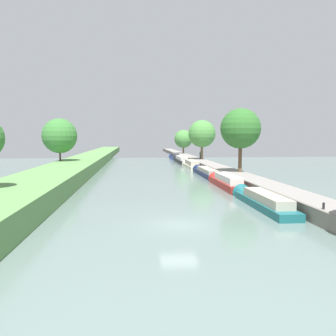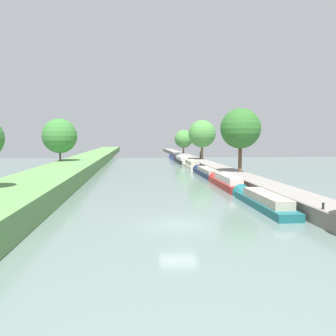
{
  "view_description": "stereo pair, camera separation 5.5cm",
  "coord_description": "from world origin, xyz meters",
  "px_view_note": "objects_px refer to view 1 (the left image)",
  "views": [
    {
      "loc": [
        -2.93,
        -23.72,
        5.89
      ],
      "look_at": [
        2.34,
        33.28,
        1.0
      ],
      "focal_mm": 38.57,
      "sensor_mm": 36.0,
      "label": 1
    },
    {
      "loc": [
        -2.88,
        -23.72,
        5.89
      ],
      "look_at": [
        2.34,
        33.28,
        1.0
      ],
      "focal_mm": 38.57,
      "sensor_mm": 36.0,
      "label": 2
    }
  ],
  "objects_px": {
    "narrowboat_teal": "(261,200)",
    "narrowboat_cream": "(191,165)",
    "narrowboat_black": "(181,160)",
    "mooring_bollard_near": "(324,206)",
    "narrowboat_red": "(226,182)",
    "person_walking": "(200,155)",
    "mooring_bollard_far": "(178,153)",
    "narrowboat_navy": "(206,172)",
    "narrowboat_blue": "(174,157)"
  },
  "relations": [
    {
      "from": "narrowboat_cream",
      "to": "mooring_bollard_near",
      "type": "distance_m",
      "value": 46.32
    },
    {
      "from": "narrowboat_red",
      "to": "person_walking",
      "type": "bearing_deg",
      "value": 84.05
    },
    {
      "from": "narrowboat_blue",
      "to": "narrowboat_cream",
      "type": "bearing_deg",
      "value": -89.78
    },
    {
      "from": "narrowboat_blue",
      "to": "narrowboat_black",
      "type": "bearing_deg",
      "value": -89.89
    },
    {
      "from": "narrowboat_blue",
      "to": "narrowboat_red",
      "type": "bearing_deg",
      "value": -90.03
    },
    {
      "from": "narrowboat_black",
      "to": "mooring_bollard_far",
      "type": "xyz_separation_m",
      "value": [
        1.84,
        20.28,
        0.67
      ]
    },
    {
      "from": "narrowboat_red",
      "to": "narrowboat_navy",
      "type": "relative_size",
      "value": 0.8
    },
    {
      "from": "person_walking",
      "to": "narrowboat_black",
      "type": "bearing_deg",
      "value": 139.63
    },
    {
      "from": "narrowboat_black",
      "to": "mooring_bollard_near",
      "type": "height_order",
      "value": "narrowboat_black"
    },
    {
      "from": "narrowboat_cream",
      "to": "narrowboat_black",
      "type": "distance_m",
      "value": 14.63
    },
    {
      "from": "narrowboat_teal",
      "to": "narrowboat_cream",
      "type": "distance_m",
      "value": 39.52
    },
    {
      "from": "person_walking",
      "to": "narrowboat_navy",
      "type": "bearing_deg",
      "value": -98.52
    },
    {
      "from": "narrowboat_black",
      "to": "person_walking",
      "type": "relative_size",
      "value": 9.22
    },
    {
      "from": "narrowboat_teal",
      "to": "narrowboat_red",
      "type": "bearing_deg",
      "value": 90.23
    },
    {
      "from": "person_walking",
      "to": "mooring_bollard_near",
      "type": "bearing_deg",
      "value": -92.15
    },
    {
      "from": "narrowboat_teal",
      "to": "narrowboat_red",
      "type": "xyz_separation_m",
      "value": [
        -0.05,
        11.91,
        0.12
      ]
    },
    {
      "from": "narrowboat_black",
      "to": "mooring_bollard_far",
      "type": "relative_size",
      "value": 34.02
    },
    {
      "from": "narrowboat_navy",
      "to": "mooring_bollard_far",
      "type": "relative_size",
      "value": 32.01
    },
    {
      "from": "narrowboat_cream",
      "to": "mooring_bollard_far",
      "type": "distance_m",
      "value": 34.96
    },
    {
      "from": "mooring_bollard_near",
      "to": "mooring_bollard_far",
      "type": "relative_size",
      "value": 1.0
    },
    {
      "from": "narrowboat_black",
      "to": "narrowboat_blue",
      "type": "distance_m",
      "value": 14.14
    },
    {
      "from": "narrowboat_blue",
      "to": "narrowboat_teal",
      "type": "bearing_deg",
      "value": -89.98
    },
    {
      "from": "narrowboat_red",
      "to": "person_walking",
      "type": "height_order",
      "value": "person_walking"
    },
    {
      "from": "narrowboat_red",
      "to": "narrowboat_cream",
      "type": "relative_size",
      "value": 0.92
    },
    {
      "from": "narrowboat_navy",
      "to": "narrowboat_blue",
      "type": "relative_size",
      "value": 1.11
    },
    {
      "from": "narrowboat_navy",
      "to": "narrowboat_cream",
      "type": "height_order",
      "value": "narrowboat_cream"
    },
    {
      "from": "narrowboat_teal",
      "to": "narrowboat_red",
      "type": "distance_m",
      "value": 11.91
    },
    {
      "from": "narrowboat_red",
      "to": "mooring_bollard_near",
      "type": "xyz_separation_m",
      "value": [
        1.89,
        -18.67,
        0.66
      ]
    },
    {
      "from": "narrowboat_teal",
      "to": "narrowboat_navy",
      "type": "distance_m",
      "value": 25.02
    },
    {
      "from": "narrowboat_red",
      "to": "mooring_bollard_far",
      "type": "height_order",
      "value": "narrowboat_red"
    },
    {
      "from": "narrowboat_red",
      "to": "mooring_bollard_near",
      "type": "height_order",
      "value": "narrowboat_red"
    },
    {
      "from": "narrowboat_navy",
      "to": "mooring_bollard_near",
      "type": "xyz_separation_m",
      "value": [
        1.7,
        -31.78,
        0.79
      ]
    },
    {
      "from": "mooring_bollard_near",
      "to": "narrowboat_navy",
      "type": "bearing_deg",
      "value": 93.06
    },
    {
      "from": "narrowboat_blue",
      "to": "person_walking",
      "type": "relative_size",
      "value": 7.81
    },
    {
      "from": "person_walking",
      "to": "mooring_bollard_far",
      "type": "bearing_deg",
      "value": 95.21
    },
    {
      "from": "narrowboat_navy",
      "to": "person_walking",
      "type": "bearing_deg",
      "value": 81.48
    },
    {
      "from": "narrowboat_red",
      "to": "narrowboat_blue",
      "type": "height_order",
      "value": "narrowboat_red"
    },
    {
      "from": "narrowboat_navy",
      "to": "mooring_bollard_far",
      "type": "distance_m",
      "value": 49.45
    },
    {
      "from": "narrowboat_navy",
      "to": "narrowboat_blue",
      "type": "bearing_deg",
      "value": 90.22
    },
    {
      "from": "narrowboat_navy",
      "to": "narrowboat_cream",
      "type": "relative_size",
      "value": 1.15
    },
    {
      "from": "person_walking",
      "to": "mooring_bollard_near",
      "type": "distance_m",
      "value": 57.55
    },
    {
      "from": "narrowboat_teal",
      "to": "narrowboat_cream",
      "type": "relative_size",
      "value": 0.96
    },
    {
      "from": "narrowboat_cream",
      "to": "narrowboat_blue",
      "type": "bearing_deg",
      "value": 90.22
    },
    {
      "from": "person_walking",
      "to": "mooring_bollard_near",
      "type": "height_order",
      "value": "person_walking"
    },
    {
      "from": "narrowboat_teal",
      "to": "mooring_bollard_far",
      "type": "xyz_separation_m",
      "value": [
        1.84,
        74.43,
        0.77
      ]
    },
    {
      "from": "person_walking",
      "to": "mooring_bollard_far",
      "type": "xyz_separation_m",
      "value": [
        -2.16,
        23.68,
        -0.65
      ]
    },
    {
      "from": "narrowboat_black",
      "to": "narrowboat_blue",
      "type": "height_order",
      "value": "narrowboat_black"
    },
    {
      "from": "narrowboat_cream",
      "to": "narrowboat_blue",
      "type": "relative_size",
      "value": 0.97
    },
    {
      "from": "narrowboat_black",
      "to": "narrowboat_cream",
      "type": "bearing_deg",
      "value": -89.67
    },
    {
      "from": "narrowboat_blue",
      "to": "mooring_bollard_far",
      "type": "distance_m",
      "value": 6.45
    }
  ]
}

